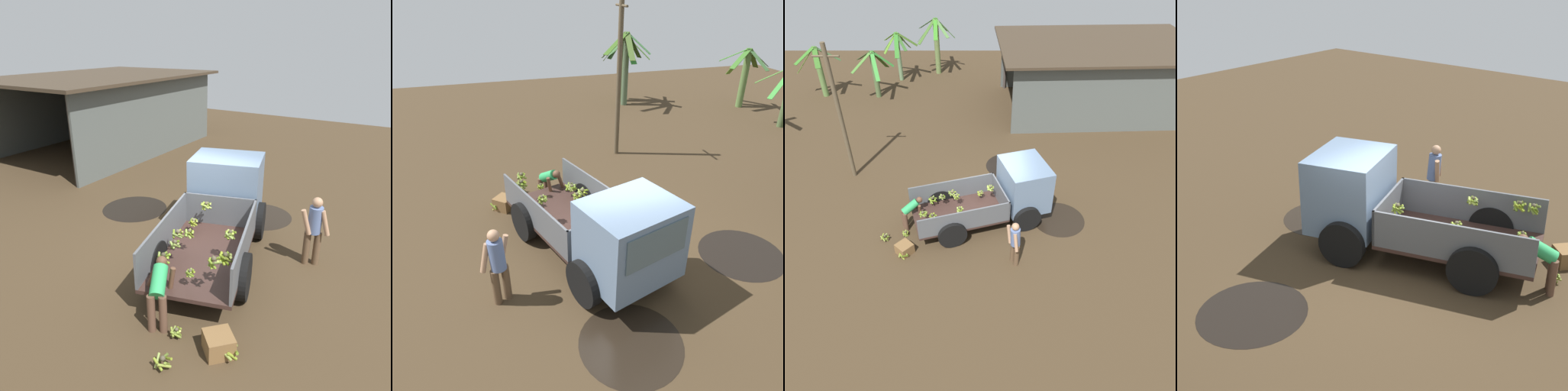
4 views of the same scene
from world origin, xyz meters
The scene contains 14 objects.
ground centered at (0.00, 0.00, 0.00)m, with size 36.00×36.00×0.00m, color #40301E.
mud_patch_0 centered at (2.48, -0.62, 0.00)m, with size 1.83×1.83×0.01m, color black.
mud_patch_1 centered at (0.92, 2.76, 0.00)m, with size 1.92×1.92×0.01m, color black.
cargo_truck centered at (0.71, -0.35, 1.06)m, with size 4.86×3.03×2.02m.
utility_pole centered at (-5.41, 2.08, 2.70)m, with size 0.91×0.16×5.27m.
banana_palm_0 centered at (-9.09, 9.96, 1.47)m, with size 2.45×2.09×2.74m.
banana_palm_1 centered at (-11.08, 4.64, 1.84)m, with size 2.67×2.38×3.40m.
banana_palm_2 centered at (-11.79, 4.80, 1.72)m, with size 2.24×2.20×3.26m.
person_foreground_visitor centered at (0.75, -2.63, 0.90)m, with size 0.49×0.64×1.63m.
person_worker_loading centered at (-2.63, -0.97, 0.69)m, with size 0.76×0.74×1.14m.
banana_bunch_on_ground_0 centered at (-2.78, -1.44, 0.11)m, with size 0.23×0.24×0.20m.
banana_bunch_on_ground_1 centered at (-2.70, -2.42, 0.15)m, with size 0.31×0.33×0.25m.
banana_bunch_on_ground_2 centered at (-3.43, -1.65, 0.14)m, with size 0.30×0.30×0.23m.
wooden_crate_0 centered at (-2.69, -2.21, 0.18)m, with size 0.45×0.45×0.35m, color brown.
Camera 2 is at (6.53, -2.64, 5.49)m, focal length 35.00 mm.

